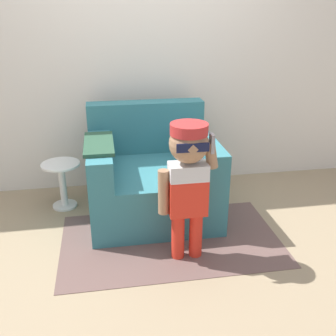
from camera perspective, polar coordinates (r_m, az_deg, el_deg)
The scene contains 6 objects.
ground_plane at distance 3.48m, azimuth -1.20°, elevation -7.50°, with size 10.00×10.00×0.00m, color #998466.
wall_back at distance 3.89m, azimuth -3.30°, elevation 15.96°, with size 10.00×0.05×2.60m.
armchair at distance 3.50m, azimuth -2.45°, elevation -1.22°, with size 1.09×1.03×0.92m.
person_child at distance 2.70m, azimuth 2.90°, elevation -0.57°, with size 0.42×0.32×1.03m.
side_table at distance 3.71m, azimuth -15.09°, elevation -1.77°, with size 0.35×0.35×0.43m.
rug at distance 3.20m, azimuth 0.39°, elevation -10.37°, with size 1.73×1.03×0.01m.
Camera 1 is at (-0.43, -2.98, 1.74)m, focal length 42.00 mm.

